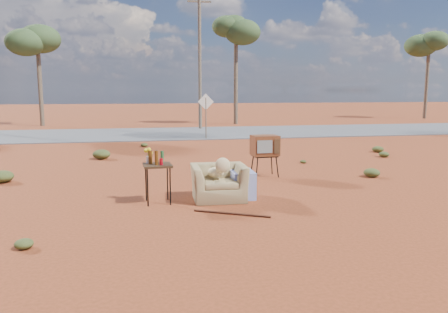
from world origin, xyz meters
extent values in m
plane|color=maroon|center=(0.00, 0.00, 0.00)|extent=(140.00, 140.00, 0.00)
cube|color=#565659|center=(0.00, 15.00, 0.02)|extent=(140.00, 7.00, 0.04)
imported|color=#917A4F|center=(-0.05, 0.19, 0.51)|extent=(1.19, 0.80, 1.01)
ellipsoid|color=tan|center=(-0.10, 0.25, 0.59)|extent=(0.37, 0.37, 0.22)
ellipsoid|color=tan|center=(0.00, 0.00, 0.78)|extent=(0.32, 0.16, 0.32)
cube|color=navy|center=(0.49, 0.28, 0.30)|extent=(0.51, 0.77, 0.59)
cube|color=black|center=(1.65, 2.46, 0.57)|extent=(0.65, 0.50, 0.03)
cylinder|color=black|center=(1.37, 2.23, 0.28)|extent=(0.03, 0.03, 0.57)
cylinder|color=black|center=(1.95, 2.25, 0.28)|extent=(0.03, 0.03, 0.57)
cylinder|color=black|center=(1.35, 2.67, 0.28)|extent=(0.03, 0.03, 0.57)
cylinder|color=black|center=(1.93, 2.70, 0.28)|extent=(0.03, 0.03, 0.57)
cube|color=brown|center=(1.65, 2.46, 0.86)|extent=(0.73, 0.58, 0.55)
cube|color=slate|center=(1.56, 2.17, 0.86)|extent=(0.42, 0.04, 0.34)
cube|color=#472D19|center=(1.91, 2.19, 0.86)|extent=(0.16, 0.03, 0.39)
cube|color=#332112|center=(-1.36, 0.13, 0.80)|extent=(0.60, 0.60, 0.05)
cylinder|color=black|center=(-1.58, -0.11, 0.40)|extent=(0.03, 0.03, 0.80)
cylinder|color=black|center=(-1.12, -0.08, 0.40)|extent=(0.03, 0.03, 0.80)
cylinder|color=black|center=(-1.60, 0.35, 0.40)|extent=(0.03, 0.03, 0.80)
cylinder|color=black|center=(-1.14, 0.38, 0.40)|extent=(0.03, 0.03, 0.80)
cylinder|color=#4F2B0D|center=(-1.50, 0.18, 0.98)|extent=(0.08, 0.08, 0.30)
cylinder|color=#4F2B0D|center=(-1.38, 0.04, 0.99)|extent=(0.08, 0.08, 0.32)
cylinder|color=#245429|center=(-1.25, 0.26, 0.97)|extent=(0.07, 0.07, 0.28)
cylinder|color=red|center=(-1.28, 0.02, 0.90)|extent=(0.07, 0.07, 0.15)
cylinder|color=silver|center=(-1.54, 0.30, 0.91)|extent=(0.09, 0.09, 0.16)
ellipsoid|color=yellow|center=(-1.54, 0.30, 1.08)|extent=(0.18, 0.18, 0.14)
cylinder|color=#451B12|center=(-0.03, -1.02, 0.02)|extent=(1.36, 0.76, 0.04)
cylinder|color=brown|center=(1.50, 12.00, 1.00)|extent=(0.06, 0.06, 2.00)
cube|color=silver|center=(1.50, 12.00, 1.80)|extent=(0.78, 0.04, 0.78)
cylinder|color=brown|center=(-8.00, 22.00, 3.00)|extent=(0.28, 0.28, 6.00)
ellipsoid|color=#3B512A|center=(-8.00, 22.00, 5.50)|extent=(3.20, 3.20, 2.20)
cylinder|color=brown|center=(5.00, 21.00, 3.50)|extent=(0.28, 0.28, 7.00)
ellipsoid|color=#3B512A|center=(5.00, 21.00, 6.50)|extent=(3.20, 3.20, 2.20)
cylinder|color=brown|center=(22.00, 24.00, 3.25)|extent=(0.28, 0.28, 6.50)
ellipsoid|color=#3B512A|center=(22.00, 24.00, 6.00)|extent=(3.20, 3.20, 2.20)
cylinder|color=brown|center=(2.00, 17.50, 4.00)|extent=(0.20, 0.20, 8.00)
cube|color=brown|center=(2.00, 17.50, 7.50)|extent=(1.40, 0.10, 0.10)
ellipsoid|color=#495023|center=(-5.20, 3.00, 0.15)|extent=(0.56, 0.56, 0.31)
ellipsoid|color=#495023|center=(4.50, 1.80, 0.12)|extent=(0.44, 0.44, 0.24)
ellipsoid|color=#495023|center=(-3.00, 6.50, 0.17)|extent=(0.60, 0.60, 0.33)
ellipsoid|color=#495023|center=(6.80, 5.00, 0.10)|extent=(0.36, 0.36, 0.20)
ellipsoid|color=#495023|center=(3.20, 8.00, 0.11)|extent=(0.40, 0.40, 0.22)
ellipsoid|color=#495023|center=(-1.50, 9.50, 0.08)|extent=(0.30, 0.30, 0.17)
camera|label=1|loc=(-1.73, -8.91, 2.35)|focal=35.00mm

